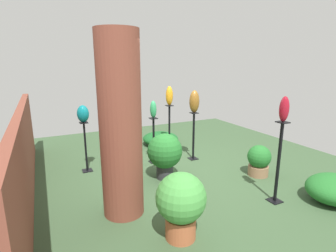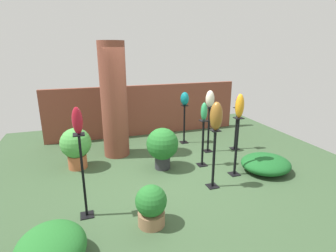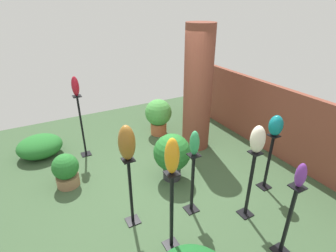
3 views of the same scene
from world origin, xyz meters
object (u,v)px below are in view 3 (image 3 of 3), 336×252
art_vase_ruby (75,86)px  art_vase_jade (194,143)px  art_vase_violet (301,175)px  potted_plant_mid_left (158,115)px  potted_plant_mid_right (66,170)px  pedestal_bronze (131,195)px  pedestal_amber (172,215)px  pedestal_jade (192,186)px  pedestal_teal (268,164)px  pedestal_ruby (82,129)px  brick_pillar (198,90)px  art_vase_ivory (258,139)px  art_vase_amber (172,156)px  art_vase_bronze (127,143)px  art_vase_teal (276,125)px  pedestal_ivory (249,188)px  potted_plant_near_pillar (172,154)px  pedestal_violet (287,224)px

art_vase_ruby → art_vase_jade: bearing=23.8°
art_vase_violet → potted_plant_mid_left: size_ratio=0.36×
potted_plant_mid_right → pedestal_bronze: bearing=27.1°
pedestal_amber → pedestal_jade: bearing=125.8°
pedestal_teal → pedestal_ruby: size_ratio=0.78×
brick_pillar → art_vase_ivory: brick_pillar is taller
art_vase_violet → art_vase_ivory: 0.74m
pedestal_ruby → potted_plant_mid_right: size_ratio=2.14×
pedestal_amber → pedestal_bronze: size_ratio=1.08×
pedestal_bronze → art_vase_amber: size_ratio=2.40×
pedestal_teal → art_vase_bronze: (-0.36, -2.36, 0.89)m
pedestal_bronze → art_vase_teal: bearing=81.2°
art_vase_violet → art_vase_teal: size_ratio=0.92×
pedestal_ivory → pedestal_ruby: 3.45m
art_vase_teal → art_vase_bronze: art_vase_bronze is taller
art_vase_ivory → art_vase_ruby: (-2.95, -1.78, 0.20)m
pedestal_bronze → potted_plant_near_pillar: bearing=122.1°
pedestal_violet → pedestal_amber: 1.45m
pedestal_ruby → art_vase_amber: 3.06m
pedestal_violet → pedestal_ruby: 4.06m
art_vase_bronze → potted_plant_near_pillar: size_ratio=0.56×
art_vase_violet → potted_plant_mid_right: bearing=-141.4°
art_vase_ivory → art_vase_ruby: 3.45m
pedestal_teal → art_vase_teal: (-0.00, 0.00, 0.74)m
pedestal_violet → pedestal_ruby: pedestal_ruby is taller
art_vase_jade → potted_plant_near_pillar: bearing=171.1°
pedestal_violet → art_vase_ruby: (-3.68, -1.71, 1.03)m
art_vase_bronze → art_vase_teal: bearing=81.2°
art_vase_violet → art_vase_jade: 1.36m
art_vase_teal → potted_plant_mid_right: art_vase_teal is taller
pedestal_amber → pedestal_ivory: (0.05, 1.30, -0.04)m
brick_pillar → art_vase_violet: (2.91, -0.59, -0.08)m
pedestal_ivory → potted_plant_mid_left: (-3.08, 0.04, -0.01)m
pedestal_amber → pedestal_bronze: bearing=-155.4°
art_vase_bronze → potted_plant_mid_right: art_vase_bronze is taller
potted_plant_near_pillar → potted_plant_mid_right: 1.89m
pedestal_bronze → potted_plant_mid_left: size_ratio=1.25×
pedestal_jade → art_vase_bronze: art_vase_bronze is taller
pedestal_ruby → art_vase_violet: bearing=24.9°
pedestal_ruby → art_vase_amber: art_vase_amber is taller
pedestal_bronze → pedestal_ruby: (-2.25, -0.18, 0.11)m
art_vase_teal → pedestal_jade: bearing=-95.8°
pedestal_amber → art_vase_ivory: (0.05, 1.30, 0.78)m
art_vase_bronze → potted_plant_near_pillar: bearing=122.1°
art_vase_amber → brick_pillar: bearing=139.5°
art_vase_bronze → potted_plant_near_pillar: (-0.65, 1.04, -0.84)m
pedestal_bronze → art_vase_jade: size_ratio=2.93×
pedestal_bronze → pedestal_amber: bearing=24.6°
art_vase_teal → art_vase_jade: bearing=-95.8°
pedestal_violet → art_vase_ivory: bearing=174.8°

